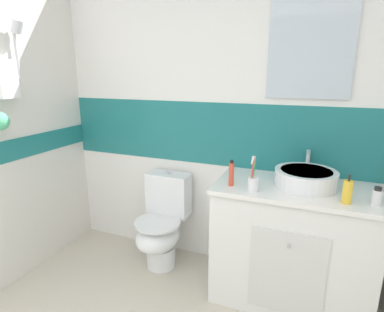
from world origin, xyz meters
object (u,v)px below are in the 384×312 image
object	(u,v)px
sink_basin	(306,178)
lotion_bottle_short	(377,197)
toilet	(162,224)
soap_dispenser	(347,192)
toothbrush_cup	(253,182)
toothpaste_tube_upright	(231,174)

from	to	relation	value
sink_basin	lotion_bottle_short	distance (m)	0.42
toilet	soap_dispenser	bearing A→B (deg)	-8.95
sink_basin	toothbrush_cup	bearing A→B (deg)	-146.02
toilet	soap_dispenser	distance (m)	1.43
toilet	sink_basin	bearing A→B (deg)	-0.46
toilet	toothbrush_cup	size ratio (longest dim) A/B	3.39
soap_dispenser	toothbrush_cup	bearing A→B (deg)	-179.12
sink_basin	toilet	size ratio (longest dim) A/B	0.57
sink_basin	lotion_bottle_short	size ratio (longest dim) A/B	4.02
toothbrush_cup	toilet	bearing A→B (deg)	164.47
toilet	soap_dispenser	world-z (taller)	soap_dispenser
toothbrush_cup	soap_dispenser	size ratio (longest dim) A/B	1.31
soap_dispenser	toothpaste_tube_upright	xyz separation A→B (m)	(-0.69, 0.03, 0.01)
sink_basin	toothbrush_cup	xyz separation A→B (m)	(-0.30, -0.20, -0.00)
soap_dispenser	toothpaste_tube_upright	size ratio (longest dim) A/B	1.00
toilet	soap_dispenser	size ratio (longest dim) A/B	4.43
lotion_bottle_short	toothbrush_cup	bearing A→B (deg)	-176.98
sink_basin	soap_dispenser	bearing A→B (deg)	-40.41
sink_basin	toothbrush_cup	size ratio (longest dim) A/B	1.92
toothbrush_cup	lotion_bottle_short	bearing A→B (deg)	3.02
sink_basin	soap_dispenser	size ratio (longest dim) A/B	2.51
toilet	lotion_bottle_short	size ratio (longest dim) A/B	7.11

